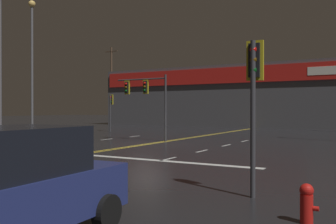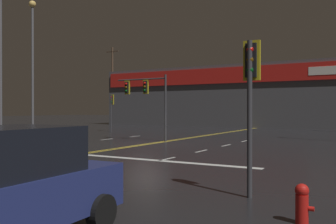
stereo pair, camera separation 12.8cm
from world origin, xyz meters
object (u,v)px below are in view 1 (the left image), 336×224
Objects in this scene: streetlight_near_left at (32,51)px; streetlight_far_left at (0,45)px; traffic_signal_corner_southeast at (254,82)px; parked_car at (3,187)px; traffic_signal_median at (144,91)px; traffic_signal_corner_northwest at (111,104)px; fire_hydrant at (307,202)px.

streetlight_far_left is (0.60, -3.38, -0.07)m from streetlight_near_left.
traffic_signal_corner_southeast is 0.89× the size of parked_car.
traffic_signal_corner_northwest is at bearing 139.67° from traffic_signal_median.
streetlight_far_left is at bearing 158.00° from traffic_signal_corner_southeast.
streetlight_far_left reaches higher than traffic_signal_corner_southeast.
fire_hydrant is (21.94, -22.08, -2.29)m from traffic_signal_corner_northwest.
traffic_signal_corner_northwest is 31.22m from fire_hydrant.
traffic_signal_median is 0.42× the size of streetlight_far_left.
traffic_signal_corner_southeast is 0.35× the size of streetlight_near_left.
traffic_signal_median is 11.09m from streetlight_far_left.
traffic_signal_median is at bearing 24.57° from streetlight_far_left.
streetlight_far_left is at bearing -79.96° from streetlight_near_left.
parked_car is (-3.92, -3.64, 0.55)m from fire_hydrant.
streetlight_near_left is (-1.43, -8.45, 4.21)m from traffic_signal_corner_northwest.
traffic_signal_median is at bearing -40.33° from traffic_signal_corner_northwest.
traffic_signal_corner_southeast is 5.11× the size of fire_hydrant.
streetlight_far_left is 25.79m from fire_hydrant.
traffic_signal_corner_northwest is 28.91m from traffic_signal_corner_southeast.
streetlight_near_left is 1.01× the size of streetlight_far_left.
fire_hydrant is at bearing -47.72° from traffic_signal_corner_southeast.
fire_hydrant is 0.17× the size of parked_car.
traffic_signal_median reaches higher than traffic_signal_corner_southeast.
parked_car is at bearing -137.11° from fire_hydrant.
traffic_signal_median reaches higher than parked_car.
traffic_signal_corner_northwest is at bearing 135.02° from traffic_signal_corner_southeast.
streetlight_far_left is at bearing -155.43° from traffic_signal_median.
fire_hydrant is at bearing 42.89° from parked_car.
parked_car is (19.46, -17.27, -5.95)m from streetlight_near_left.
streetlight_far_left is at bearing 143.64° from parked_car.
parked_car is at bearing -63.14° from traffic_signal_median.
fire_hydrant is at bearing -48.02° from traffic_signal_median.
traffic_signal_median is 6.01× the size of fire_hydrant.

